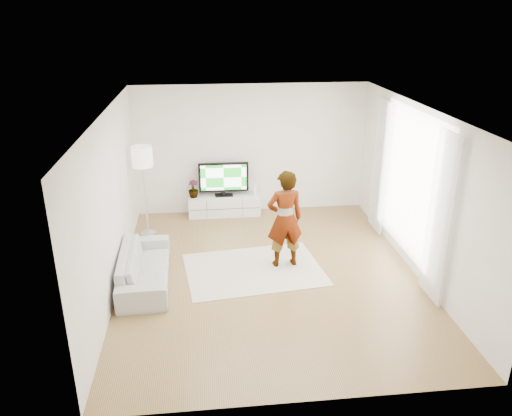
{
  "coord_description": "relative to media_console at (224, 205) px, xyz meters",
  "views": [
    {
      "loc": [
        -1.05,
        -7.44,
        4.23
      ],
      "look_at": [
        -0.18,
        0.4,
        1.08
      ],
      "focal_mm": 35.0,
      "sensor_mm": 36.0,
      "label": 1
    }
  ],
  "objects": [
    {
      "name": "window",
      "position": [
        3.1,
        -2.46,
        1.23
      ],
      "size": [
        0.01,
        2.6,
        2.5
      ],
      "primitive_type": "cube",
      "color": "white",
      "rests_on": "wall_right"
    },
    {
      "name": "game_console",
      "position": [
        0.68,
        -0.0,
        0.34
      ],
      "size": [
        0.07,
        0.18,
        0.24
      ],
      "rotation": [
        0.0,
        0.0,
        -0.11
      ],
      "color": "white",
      "rests_on": "media_console"
    },
    {
      "name": "curtain_near",
      "position": [
        3.02,
        -3.76,
        1.13
      ],
      "size": [
        0.04,
        0.7,
        2.6
      ],
      "primitive_type": "cube",
      "color": "white",
      "rests_on": "floor"
    },
    {
      "name": "player",
      "position": [
        0.93,
        -2.45,
        0.66
      ],
      "size": [
        0.68,
        0.49,
        1.74
      ],
      "primitive_type": "imported",
      "rotation": [
        0.0,
        0.0,
        3.26
      ],
      "color": "#334772",
      "rests_on": "rug"
    },
    {
      "name": "television",
      "position": [
        -0.0,
        0.03,
        0.62
      ],
      "size": [
        1.07,
        0.21,
        0.75
      ],
      "color": "black",
      "rests_on": "media_console"
    },
    {
      "name": "media_console",
      "position": [
        0.0,
        0.0,
        0.0
      ],
      "size": [
        1.56,
        0.44,
        0.44
      ],
      "color": "white",
      "rests_on": "floor"
    },
    {
      "name": "curtain_far",
      "position": [
        3.02,
        -1.16,
        1.13
      ],
      "size": [
        0.04,
        0.7,
        2.6
      ],
      "primitive_type": "cube",
      "color": "white",
      "rests_on": "floor"
    },
    {
      "name": "wall_back",
      "position": [
        0.62,
        0.24,
        1.18
      ],
      "size": [
        5.0,
        0.02,
        2.8
      ],
      "primitive_type": "cube",
      "color": "white",
      "rests_on": "floor"
    },
    {
      "name": "sofa",
      "position": [
        -1.46,
        -2.79,
        0.07
      ],
      "size": [
        0.83,
        1.99,
        0.57
      ],
      "primitive_type": "imported",
      "rotation": [
        0.0,
        0.0,
        1.6
      ],
      "color": "#ACACA7",
      "rests_on": "floor"
    },
    {
      "name": "wall_front",
      "position": [
        0.62,
        -5.76,
        1.18
      ],
      "size": [
        5.0,
        0.02,
        2.8
      ],
      "primitive_type": "cube",
      "color": "white",
      "rests_on": "floor"
    },
    {
      "name": "rug",
      "position": [
        0.38,
        -2.57,
        -0.21
      ],
      "size": [
        2.51,
        1.94,
        0.01
      ],
      "primitive_type": "cube",
      "rotation": [
        0.0,
        0.0,
        0.12
      ],
      "color": "beige",
      "rests_on": "floor"
    },
    {
      "name": "potted_plant",
      "position": [
        -0.66,
        0.0,
        0.41
      ],
      "size": [
        0.22,
        0.22,
        0.38
      ],
      "primitive_type": "imported",
      "rotation": [
        0.0,
        0.0,
        -0.02
      ],
      "color": "#3F7238",
      "rests_on": "media_console"
    },
    {
      "name": "wall_left",
      "position": [
        -1.88,
        -2.76,
        1.18
      ],
      "size": [
        0.02,
        6.0,
        2.8
      ],
      "primitive_type": "cube",
      "color": "white",
      "rests_on": "floor"
    },
    {
      "name": "floor",
      "position": [
        0.62,
        -2.76,
        -0.22
      ],
      "size": [
        6.0,
        6.0,
        0.0
      ],
      "primitive_type": "plane",
      "color": "#9F7B47",
      "rests_on": "ground"
    },
    {
      "name": "ceiling",
      "position": [
        0.62,
        -2.76,
        2.58
      ],
      "size": [
        6.0,
        6.0,
        0.0
      ],
      "primitive_type": "plane",
      "color": "white",
      "rests_on": "wall_back"
    },
    {
      "name": "floor_lamp",
      "position": [
        -1.58,
        -0.83,
        1.31
      ],
      "size": [
        0.4,
        0.4,
        1.81
      ],
      "color": "silver",
      "rests_on": "floor"
    },
    {
      "name": "wall_right",
      "position": [
        3.12,
        -2.76,
        1.18
      ],
      "size": [
        0.02,
        6.0,
        2.8
      ],
      "primitive_type": "cube",
      "color": "white",
      "rests_on": "floor"
    }
  ]
}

